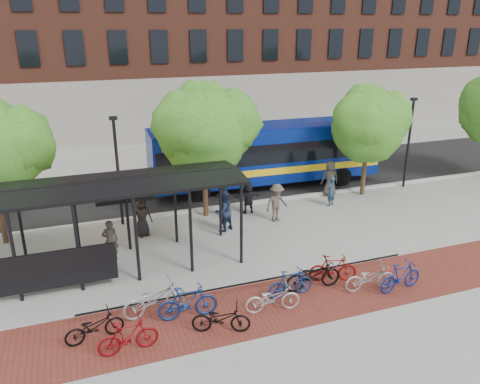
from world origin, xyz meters
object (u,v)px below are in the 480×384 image
object	(u,v)px
bike_3	(188,302)
pedestrian_1	(110,240)
pedestrian_2	(223,211)
tree_c	(370,122)
bus	(266,151)
bike_10	(370,277)
bus_shelter	(97,196)
pedestrian_3	(277,203)
bike_4	(221,318)
pedestrian_6	(330,178)
tree_b	(205,126)
bike_9	(333,268)
lamp_post_right	(409,140)
pedestrian_5	(248,198)
bike_6	(273,298)
bike_1	(128,337)
pedestrian_7	(331,191)
bike_8	(313,275)
bike_7	(290,283)
bike_2	(155,298)
pedestrian_4	(223,201)
bike_11	(401,277)
lamp_post_left	(118,169)
pedestrian_0	(142,216)
bike_0	(94,327)

from	to	relation	value
bike_3	pedestrian_1	distance (m)	5.26
pedestrian_2	tree_c	bearing A→B (deg)	167.88
tree_c	bike_3	world-z (taller)	tree_c
bus	bike_10	size ratio (longest dim) A/B	7.04
bus_shelter	pedestrian_3	bearing A→B (deg)	13.69
bus	pedestrian_1	xyz separation A→B (m)	(-9.35, -6.42, -1.19)
bike_4	pedestrian_1	world-z (taller)	pedestrian_1
bus	pedestrian_3	distance (m)	5.38
pedestrian_6	tree_b	bearing A→B (deg)	12.07
bike_9	pedestrian_1	bearing A→B (deg)	77.04
bike_10	bus	bearing A→B (deg)	2.17
tree_b	pedestrian_6	world-z (taller)	tree_b
lamp_post_right	pedestrian_5	world-z (taller)	lamp_post_right
bike_6	pedestrian_5	xyz separation A→B (m)	(2.25, 8.24, 0.31)
bike_1	bike_6	xyz separation A→B (m)	(4.71, 0.49, -0.04)
pedestrian_3	pedestrian_7	distance (m)	3.58
bike_3	bike_8	distance (m)	4.61
bike_7	bike_2	bearing A→B (deg)	81.35
bike_6	pedestrian_4	size ratio (longest dim) A/B	1.15
tree_b	bike_11	distance (m)	10.81
lamp_post_left	pedestrian_3	xyz separation A→B (m)	(7.00, -2.10, -1.82)
bus_shelter	bike_3	world-z (taller)	bus_shelter
tree_b	bike_1	xyz separation A→B (m)	(-4.97, -9.15, -3.93)
bike_4	bike_10	distance (m)	5.72
bus_shelter	lamp_post_right	bearing A→B (deg)	13.39
tree_b	lamp_post_left	distance (m)	4.45
bike_11	bike_7	bearing A→B (deg)	70.00
bike_11	pedestrian_1	xyz separation A→B (m)	(-9.42, 5.78, 0.32)
bike_9	pedestrian_2	xyz separation A→B (m)	(-2.39, 5.63, 0.45)
bus_shelter	pedestrian_4	world-z (taller)	bus_shelter
bus_shelter	pedestrian_0	distance (m)	3.76
tree_b	pedestrian_0	world-z (taller)	tree_b
bike_10	pedestrian_2	size ratio (longest dim) A/B	0.97
bus	bike_2	size ratio (longest dim) A/B	6.14
tree_c	bike_7	bearing A→B (deg)	-135.93
pedestrian_2	pedestrian_6	world-z (taller)	pedestrian_2
bike_4	bike_10	size ratio (longest dim) A/B	0.96
lamp_post_left	bike_10	distance (m)	11.91
bus_shelter	bike_10	world-z (taller)	bus_shelter
bike_2	tree_c	bearing A→B (deg)	-69.07
bike_0	pedestrian_4	bearing A→B (deg)	-49.82
bus_shelter	pedestrian_7	size ratio (longest dim) A/B	6.73
tree_c	bike_9	distance (m)	10.60
tree_c	bike_6	bearing A→B (deg)	-136.87
bike_11	bike_4	bearing A→B (deg)	85.33
bike_7	bike_8	bearing A→B (deg)	-83.01
bike_7	bike_10	world-z (taller)	bike_7
bus	bike_1	world-z (taller)	bus
bike_2	bike_3	size ratio (longest dim) A/B	1.11
bus	pedestrian_2	size ratio (longest dim) A/B	6.83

